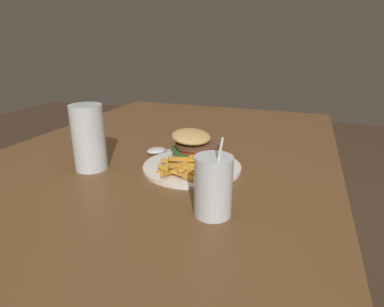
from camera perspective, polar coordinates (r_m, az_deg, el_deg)
dining_table at (r=1.00m, az=-6.02°, el=-9.14°), size 1.59×1.00×0.77m
meal_plate_near at (r=0.88m, az=0.25°, el=-0.06°), size 0.26×0.26×0.10m
beer_glass at (r=0.88m, az=-17.89°, el=2.52°), size 0.08×0.08×0.17m
juice_glass at (r=0.62m, az=3.78°, el=-6.20°), size 0.07×0.07×0.17m
spoon at (r=0.98m, az=-5.97°, el=0.57°), size 0.17×0.14×0.02m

